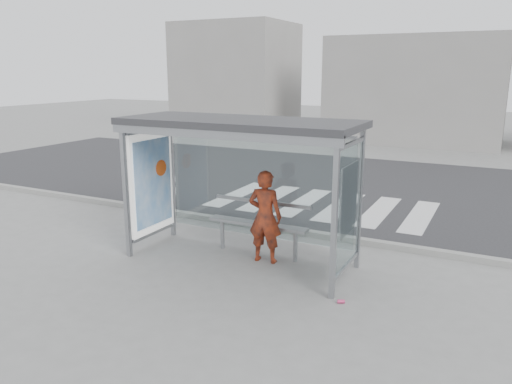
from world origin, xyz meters
TOP-DOWN VIEW (x-y plane):
  - ground at (0.00, 0.00)m, footprint 80.00×80.00m
  - road at (0.00, 7.00)m, footprint 30.00×10.00m
  - curb at (0.00, 1.95)m, footprint 30.00×0.18m
  - crosswalk at (0.00, 4.50)m, footprint 5.55×3.00m
  - bus_shelter at (-0.37, 0.06)m, footprint 4.25×1.65m
  - building_left at (-10.00, 18.00)m, footprint 6.00×5.00m
  - building_center at (0.00, 18.00)m, footprint 8.00×5.00m
  - person at (0.41, 0.23)m, footprint 0.67×0.47m
  - bench at (0.13, 0.50)m, footprint 2.00×0.33m
  - soda_can at (2.19, -0.81)m, footprint 0.13×0.10m

SIDE VIEW (x-z plane):
  - ground at x=0.00m, z-range 0.00..0.00m
  - crosswalk at x=0.00m, z-range 0.00..0.00m
  - road at x=0.00m, z-range 0.00..0.01m
  - soda_can at x=2.19m, z-range 0.00..0.06m
  - curb at x=0.00m, z-range 0.00..0.12m
  - bench at x=0.13m, z-range 0.09..1.12m
  - person at x=0.41m, z-range 0.00..1.71m
  - bus_shelter at x=-0.37m, z-range 0.67..3.29m
  - building_center at x=0.00m, z-range 0.00..5.00m
  - building_left at x=-10.00m, z-range 0.00..6.00m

